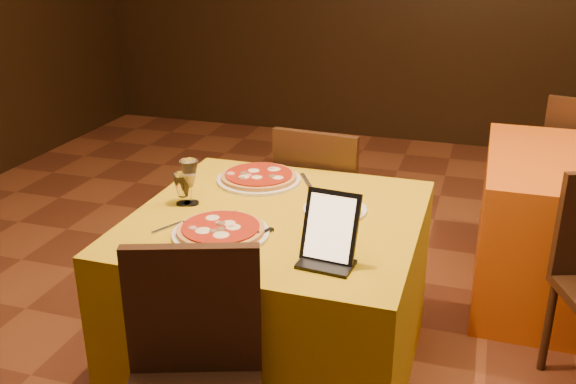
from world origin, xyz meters
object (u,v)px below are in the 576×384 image
(pizza_far, at_px, (259,178))
(wine_glass, at_px, (190,182))
(chair_main_far, at_px, (326,207))
(tablet, at_px, (330,227))
(main_table, at_px, (278,298))
(pizza_near, at_px, (221,231))
(water_glass, at_px, (183,189))

(pizza_far, xyz_separation_m, wine_glass, (-0.17, -0.33, 0.08))
(chair_main_far, relative_size, tablet, 3.73)
(main_table, relative_size, chair_main_far, 1.21)
(pizza_near, distance_m, water_glass, 0.35)
(pizza_far, distance_m, water_glass, 0.40)
(pizza_far, distance_m, wine_glass, 0.38)
(main_table, height_order, pizza_near, pizza_near)
(pizza_far, relative_size, tablet, 1.53)
(tablet, bearing_deg, main_table, 139.36)
(pizza_near, height_order, tablet, tablet)
(main_table, xyz_separation_m, chair_main_far, (0.00, 0.80, 0.08))
(pizza_far, height_order, water_glass, water_glass)
(pizza_near, distance_m, pizza_far, 0.56)
(wine_glass, bearing_deg, pizza_far, 61.93)
(pizza_far, bearing_deg, main_table, -59.01)
(pizza_near, distance_m, tablet, 0.44)
(main_table, distance_m, pizza_far, 0.54)
(tablet, bearing_deg, pizza_near, 177.33)
(main_table, relative_size, pizza_near, 3.09)
(tablet, bearing_deg, pizza_far, 133.16)
(pizza_near, bearing_deg, main_table, 59.53)
(pizza_far, relative_size, wine_glass, 1.97)
(water_glass, distance_m, tablet, 0.74)
(wine_glass, height_order, water_glass, wine_glass)
(pizza_near, xyz_separation_m, wine_glass, (-0.23, 0.24, 0.08))
(water_glass, bearing_deg, wine_glass, 23.73)
(wine_glass, relative_size, tablet, 0.78)
(chair_main_far, distance_m, water_glass, 0.97)
(pizza_far, relative_size, water_glass, 2.88)
(main_table, xyz_separation_m, tablet, (0.28, -0.30, 0.49))
(main_table, distance_m, tablet, 0.64)
(pizza_near, xyz_separation_m, water_glass, (-0.26, 0.22, 0.05))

